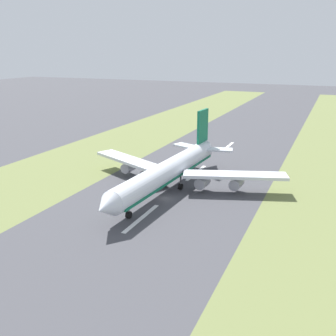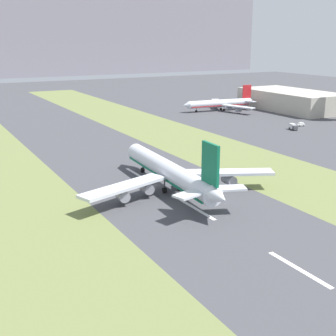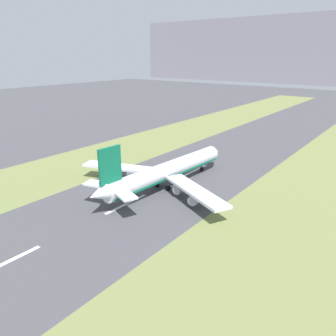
# 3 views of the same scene
# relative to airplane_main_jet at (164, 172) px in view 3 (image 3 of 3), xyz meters

# --- Properties ---
(ground_plane) EXTENTS (800.00, 800.00, 0.00)m
(ground_plane) POSITION_rel_airplane_main_jet_xyz_m (-1.46, 7.54, -6.02)
(ground_plane) COLOR #424247
(grass_median_west) EXTENTS (40.00, 600.00, 0.01)m
(grass_median_west) POSITION_rel_airplane_main_jet_xyz_m (-46.46, 7.54, -6.02)
(grass_median_west) COLOR olive
(grass_median_west) RESTS_ON ground
(grass_median_east) EXTENTS (40.00, 600.00, 0.01)m
(grass_median_east) POSITION_rel_airplane_main_jet_xyz_m (43.54, 7.54, -6.02)
(grass_median_east) COLOR olive
(grass_median_east) RESTS_ON ground
(centreline_dash_near) EXTENTS (1.20, 18.00, 0.01)m
(centreline_dash_near) POSITION_rel_airplane_main_jet_xyz_m (-1.46, -58.10, -6.01)
(centreline_dash_near) COLOR silver
(centreline_dash_near) RESTS_ON ground
(centreline_dash_mid) EXTENTS (1.20, 18.00, 0.01)m
(centreline_dash_mid) POSITION_rel_airplane_main_jet_xyz_m (-1.46, -18.10, -6.01)
(centreline_dash_mid) COLOR silver
(centreline_dash_mid) RESTS_ON ground
(centreline_dash_far) EXTENTS (1.20, 18.00, 0.01)m
(centreline_dash_far) POSITION_rel_airplane_main_jet_xyz_m (-1.46, 21.90, -6.01)
(centreline_dash_far) COLOR silver
(centreline_dash_far) RESTS_ON ground
(airplane_main_jet) EXTENTS (64.03, 67.21, 20.20)m
(airplane_main_jet) POSITION_rel_airplane_main_jet_xyz_m (0.00, 0.00, 0.00)
(airplane_main_jet) COLOR silver
(airplane_main_jet) RESTS_ON ground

